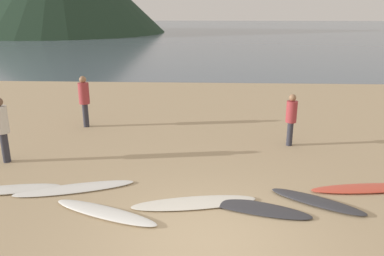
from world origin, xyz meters
The scene contains 12 objects.
ground_plane centered at (0.00, 10.00, -0.10)m, with size 120.00×120.00×0.20m, color tan.
ocean_water centered at (0.00, 65.11, 0.00)m, with size 140.00×100.00×0.01m, color slate.
surfboard_0 centered at (-4.48, 1.80, 0.04)m, with size 2.32×0.48×0.08m, color white.
surfboard_1 centered at (-2.98, 1.95, 0.03)m, with size 2.67×0.51×0.06m, color white.
surfboard_2 centered at (-2.01, 0.89, 0.05)m, with size 2.39×0.45×0.09m, color white.
surfboard_3 centered at (-0.23, 1.39, 0.03)m, with size 2.66×0.58×0.07m, color silver.
surfboard_4 centered at (0.96, 1.26, 0.03)m, with size 2.44×0.58×0.07m, color #333338.
surfboard_5 centered at (2.36, 1.55, 0.05)m, with size 2.02×0.46×0.10m, color #333338.
surfboard_6 centered at (3.66, 2.24, 0.04)m, with size 2.61×0.47×0.09m, color #D84C38.
person_0 centered at (-5.36, 3.50, 1.04)m, with size 0.36×0.36×1.77m.
person_1 centered at (-4.21, 6.76, 1.04)m, with size 0.36×0.36×1.77m.
person_2 centered at (2.47, 5.17, 0.92)m, with size 0.32×0.32×1.57m.
Camera 1 is at (0.06, -5.90, 3.98)m, focal length 36.19 mm.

